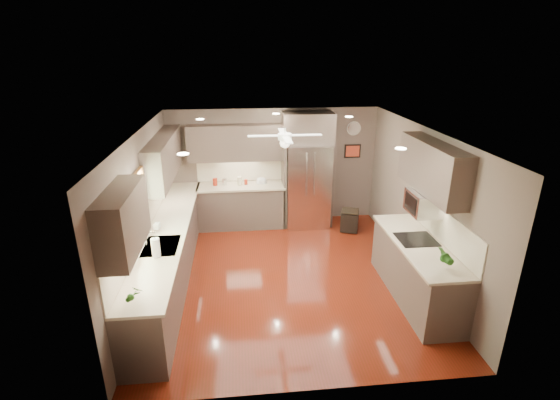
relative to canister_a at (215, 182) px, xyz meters
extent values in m
plane|color=#531A0B|center=(1.26, -2.23, -1.02)|extent=(5.00, 5.00, 0.00)
plane|color=white|center=(1.26, -2.23, 1.48)|extent=(5.00, 5.00, 0.00)
plane|color=#695950|center=(1.26, 0.27, 0.23)|extent=(4.50, 0.00, 4.50)
plane|color=#695950|center=(1.26, -4.73, 0.23)|extent=(4.50, 0.00, 4.50)
plane|color=#695950|center=(-0.99, -2.23, 0.23)|extent=(0.00, 5.00, 5.00)
plane|color=#695950|center=(3.51, -2.23, 0.23)|extent=(0.00, 5.00, 5.00)
cylinder|color=maroon|center=(0.00, 0.00, 0.00)|extent=(0.11, 0.11, 0.15)
cylinder|color=silver|center=(0.20, 0.02, -0.01)|extent=(0.10, 0.10, 0.14)
cylinder|color=beige|center=(0.52, -0.01, 0.01)|extent=(0.12, 0.12, 0.17)
cylinder|color=maroon|center=(0.65, -0.01, -0.02)|extent=(0.10, 0.10, 0.11)
imported|color=white|center=(-0.81, -2.20, 0.01)|extent=(0.10, 0.10, 0.19)
imported|color=#215117|center=(-0.70, -4.19, 0.06)|extent=(0.17, 0.14, 0.27)
imported|color=#215117|center=(3.18, -3.76, 0.08)|extent=(0.19, 0.17, 0.32)
imported|color=beige|center=(0.99, 0.00, -0.05)|extent=(0.23, 0.23, 0.05)
cube|color=#4A3C36|center=(-0.69, -2.08, -0.57)|extent=(0.60, 4.70, 0.90)
cube|color=beige|center=(-0.67, -2.08, -0.10)|extent=(0.65, 4.70, 0.04)
cube|color=beige|center=(-0.98, -2.08, 0.18)|extent=(0.02, 4.70, 0.50)
cube|color=#4A3C36|center=(0.54, -0.03, -0.57)|extent=(1.85, 0.60, 0.90)
cube|color=beige|center=(0.54, -0.05, -0.10)|extent=(1.85, 0.65, 0.04)
cube|color=beige|center=(0.54, 0.26, 0.18)|extent=(1.85, 0.02, 0.50)
cube|color=#4A3C36|center=(-0.82, -3.83, 0.81)|extent=(0.33, 1.20, 0.75)
cube|color=#4A3C36|center=(-0.82, -0.93, 0.81)|extent=(0.33, 2.40, 0.75)
cube|color=#4A3C36|center=(0.54, 0.10, 0.81)|extent=(2.15, 0.33, 0.75)
cube|color=#4A3C36|center=(3.35, -2.78, 1.01)|extent=(0.33, 1.70, 0.75)
cube|color=#BFF2B2|center=(-0.97, -2.73, 0.53)|extent=(0.01, 1.00, 0.80)
cube|color=olive|center=(-0.95, -2.73, 0.96)|extent=(0.05, 1.12, 0.06)
cube|color=olive|center=(-0.95, -2.73, 0.10)|extent=(0.05, 1.12, 0.06)
cube|color=olive|center=(-0.95, -3.26, 0.53)|extent=(0.05, 0.06, 0.80)
cube|color=olive|center=(-0.95, -2.20, 0.53)|extent=(0.05, 0.06, 0.80)
cube|color=silver|center=(-0.67, -2.73, -0.09)|extent=(0.50, 0.70, 0.03)
cube|color=#262626|center=(-0.67, -2.73, -0.13)|extent=(0.44, 0.62, 0.05)
cylinder|color=silver|center=(-0.87, -2.73, 0.03)|extent=(0.02, 0.02, 0.24)
cylinder|color=silver|center=(-0.81, -2.73, 0.15)|extent=(0.16, 0.02, 0.02)
cube|color=silver|center=(1.96, -0.09, -0.11)|extent=(0.92, 0.72, 1.82)
cube|color=black|center=(1.96, -0.43, -0.36)|extent=(0.88, 0.02, 0.02)
cube|color=black|center=(1.96, -0.44, 0.23)|extent=(0.01, 0.02, 1.00)
cylinder|color=silver|center=(1.88, -0.47, 0.23)|extent=(0.02, 0.02, 0.90)
cylinder|color=silver|center=(2.04, -0.47, 0.23)|extent=(0.02, 0.02, 0.90)
cube|color=#4A3C36|center=(1.96, -0.03, 1.12)|extent=(1.04, 0.60, 0.63)
cube|color=#4A3C36|center=(1.46, -0.03, -0.11)|extent=(0.06, 0.60, 1.82)
cube|color=#4A3C36|center=(2.46, -0.03, -0.11)|extent=(0.06, 0.60, 1.82)
cube|color=#4A3C36|center=(3.19, -3.03, -0.57)|extent=(0.65, 2.20, 0.90)
cube|color=beige|center=(3.17, -3.03, -0.10)|extent=(0.70, 2.20, 0.04)
cube|color=beige|center=(3.50, -3.03, 0.18)|extent=(0.02, 2.20, 0.50)
cube|color=black|center=(3.17, -2.93, -0.08)|extent=(0.56, 0.52, 0.01)
cube|color=silver|center=(3.29, -2.78, 0.46)|extent=(0.42, 0.55, 0.34)
cube|color=black|center=(3.08, -2.78, 0.46)|extent=(0.02, 0.40, 0.26)
cylinder|color=white|center=(1.26, -1.93, 1.44)|extent=(0.03, 0.03, 0.08)
cylinder|color=white|center=(1.26, -1.93, 1.34)|extent=(0.22, 0.22, 0.10)
sphere|color=white|center=(1.26, -1.93, 1.24)|extent=(0.16, 0.16, 0.16)
cube|color=white|center=(1.61, -1.93, 1.36)|extent=(0.48, 0.11, 0.01)
cube|color=white|center=(1.26, -1.58, 1.36)|extent=(0.11, 0.48, 0.01)
cube|color=white|center=(0.91, -1.93, 1.36)|extent=(0.48, 0.11, 0.01)
cube|color=white|center=(1.26, -2.28, 1.36)|extent=(0.11, 0.48, 0.01)
cylinder|color=white|center=(-0.14, -0.93, 1.47)|extent=(0.14, 0.14, 0.01)
cylinder|color=white|center=(2.56, -0.93, 1.47)|extent=(0.14, 0.14, 0.01)
cylinder|color=white|center=(-0.14, -3.43, 1.47)|extent=(0.14, 0.14, 0.01)
cylinder|color=white|center=(2.56, -3.43, 1.47)|extent=(0.14, 0.14, 0.01)
cylinder|color=white|center=(1.26, -0.43, 1.47)|extent=(0.14, 0.14, 0.01)
cylinder|color=white|center=(3.01, 0.25, 1.03)|extent=(0.30, 0.03, 0.30)
cylinder|color=silver|center=(3.01, 0.24, 1.03)|extent=(0.29, 0.00, 0.29)
cube|color=black|center=(3.01, 0.25, 0.53)|extent=(0.36, 0.03, 0.30)
cube|color=#D3462A|center=(3.01, 0.23, 0.53)|extent=(0.30, 0.01, 0.24)
cube|color=black|center=(2.81, -0.55, -0.80)|extent=(0.45, 0.45, 0.40)
cube|color=black|center=(2.81, -0.55, -0.56)|extent=(0.43, 0.43, 0.03)
cylinder|color=white|center=(-0.67, -3.07, 0.06)|extent=(0.12, 0.12, 0.28)
cylinder|color=silver|center=(-0.67, -3.07, 0.07)|extent=(0.02, 0.02, 0.30)
camera|label=1|loc=(0.53, -8.25, 2.67)|focal=26.00mm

